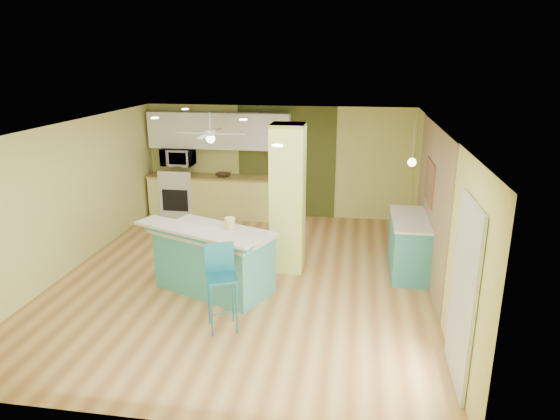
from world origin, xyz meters
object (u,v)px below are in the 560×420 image
object	(u,v)px
side_counter	(409,245)
bar_stool	(221,273)
canister	(230,223)
peninsula	(213,259)
fruit_bowl	(223,175)

from	to	relation	value
side_counter	bar_stool	bearing A→B (deg)	-139.30
side_counter	canister	size ratio (longest dim) A/B	8.77
peninsula	side_counter	world-z (taller)	peninsula
peninsula	fruit_bowl	distance (m)	3.80
bar_stool	fruit_bowl	bearing A→B (deg)	81.92
peninsula	fruit_bowl	size ratio (longest dim) A/B	6.66
fruit_bowl	side_counter	bearing A→B (deg)	-32.47
side_counter	fruit_bowl	distance (m)	4.64
side_counter	fruit_bowl	xyz separation A→B (m)	(-3.89, 2.48, 0.50)
bar_stool	fruit_bowl	distance (m)	4.92
side_counter	canister	distance (m)	3.07
peninsula	fruit_bowl	xyz separation A→B (m)	(-0.82, 3.68, 0.47)
side_counter	fruit_bowl	size ratio (longest dim) A/B	4.44
fruit_bowl	peninsula	bearing A→B (deg)	-77.39
peninsula	canister	world-z (taller)	canister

